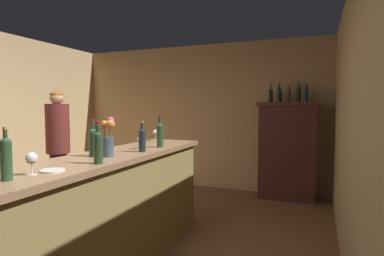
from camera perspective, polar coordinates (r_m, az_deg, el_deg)
wall_back at (r=6.04m, az=0.96°, el=2.14°), size 4.95×0.12×2.68m
wall_right at (r=2.30m, az=29.66°, el=-1.00°), size 0.12×6.73×2.68m
bar_counter at (r=3.07m, az=-15.51°, el=-14.80°), size 0.66×3.01×1.08m
display_cabinet at (r=5.39m, az=16.97°, el=-3.64°), size 0.97×0.44×1.60m
wine_bottle_chardonnay at (r=2.52m, az=-16.74°, el=-3.10°), size 0.07×0.07×0.33m
wine_bottle_riesling at (r=3.10m, az=-9.08°, el=-1.89°), size 0.07×0.07×0.30m
wine_bottle_rose at (r=2.17m, az=-30.77°, el=-4.50°), size 0.07×0.07×0.32m
wine_bottle_syrah at (r=2.92m, az=-17.61°, el=-2.22°), size 0.07×0.07×0.33m
wine_bottle_malbec at (r=3.43m, az=-5.88°, el=-1.03°), size 0.07×0.07×0.33m
wine_glass_mid at (r=4.07m, az=-6.66°, el=-0.89°), size 0.07×0.07×0.15m
wine_glass_rear at (r=3.32m, az=-9.30°, el=-2.17°), size 0.08×0.08×0.14m
wine_glass_spare at (r=2.26m, az=-27.20°, el=-5.09°), size 0.07×0.07×0.15m
flower_arrangement at (r=2.85m, az=-15.07°, el=-1.70°), size 0.14×0.12×0.35m
cheese_plate at (r=2.35m, az=-24.09°, el=-7.08°), size 0.16×0.16×0.01m
display_bottle_left at (r=5.38m, az=14.17°, el=5.98°), size 0.07×0.07×0.32m
display_bottle_midleft at (r=5.37m, az=15.67°, el=6.19°), size 0.08×0.08×0.33m
display_bottle_center at (r=5.35m, az=17.22°, el=5.90°), size 0.06×0.06×0.31m
display_bottle_midright at (r=5.34m, az=18.87°, el=5.89°), size 0.06×0.06×0.31m
display_bottle_right at (r=5.34m, az=20.10°, el=5.97°), size 0.06×0.06×0.31m
patron_tall at (r=4.72m, az=-23.21°, el=-3.21°), size 0.31×0.31×1.74m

